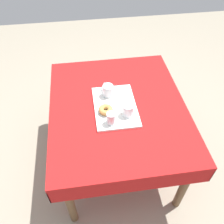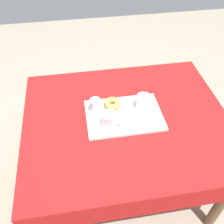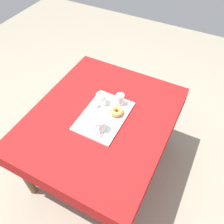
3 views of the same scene
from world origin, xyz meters
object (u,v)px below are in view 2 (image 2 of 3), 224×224
Objects in this scene: tea_mug_left at (109,120)px; water_glass_near at (96,106)px; serving_tray at (124,115)px; tea_mug_right at (143,102)px; dining_table at (126,129)px; donut_plate_left at (112,106)px; sugar_donut_left at (112,103)px.

tea_mug_left is 1.32× the size of water_glass_near.
tea_mug_left is at bearing -142.70° from serving_tray.
tea_mug_left and tea_mug_right have the same top height.
dining_table is 10.10× the size of tea_mug_left.
water_glass_near is at bearing 176.94° from tea_mug_right.
tea_mug_left is (-0.12, -0.05, 0.16)m from dining_table.
donut_plate_left is (0.04, 0.16, -0.04)m from tea_mug_left.
tea_mug_right is 1.16× the size of sugar_donut_left.
tea_mug_left is 1.00× the size of tea_mug_right.
donut_plate_left reaches higher than serving_tray.
donut_plate_left is (0.11, 0.02, -0.04)m from water_glass_near.
serving_tray is 0.18m from water_glass_near.
donut_plate_left is at bearing 0.00° from sugar_donut_left.
dining_table is 0.20m from tea_mug_left.
donut_plate_left is (-0.06, 0.08, 0.01)m from serving_tray.
donut_plate_left reaches higher than dining_table.
dining_table is at bearing -61.29° from serving_tray.
sugar_donut_left reaches higher than serving_tray.
serving_tray is 4.11× the size of donut_plate_left.
water_glass_near reaches higher than donut_plate_left.
tea_mug_right reaches higher than water_glass_near.
sugar_donut_left is at bearing 74.65° from tea_mug_left.
tea_mug_left is 1.10× the size of donut_plate_left.
sugar_donut_left is at bearing 125.01° from dining_table.
sugar_donut_left is at bearing 0.00° from donut_plate_left.
dining_table is 2.72× the size of serving_tray.
tea_mug_left is at bearing -153.09° from tea_mug_right.
donut_plate_left is at bearing 12.55° from water_glass_near.
tea_mug_right is (0.12, 0.06, 0.16)m from dining_table.
sugar_donut_left is at bearing 167.98° from tea_mug_right.
tea_mug_right is 0.19m from sugar_donut_left.
donut_plate_left is at bearing 126.69° from serving_tray.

